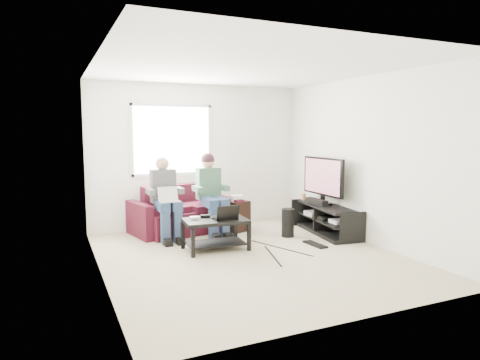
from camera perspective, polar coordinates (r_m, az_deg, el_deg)
name	(u,v)px	position (r m, az deg, el deg)	size (l,w,h in m)	color
floor	(250,257)	(6.11, 1.40, -10.17)	(4.50, 4.50, 0.00)	beige
ceiling	(251,68)	(5.91, 1.48, 14.74)	(4.50, 4.50, 0.00)	white
wall_back	(198,156)	(7.96, -5.56, 3.21)	(4.50, 4.50, 0.00)	white
wall_front	(359,182)	(3.97, 15.55, -0.28)	(4.50, 4.50, 0.00)	white
wall_left	(98,170)	(5.33, -18.38, 1.30)	(4.50, 4.50, 0.00)	white
wall_right	(366,160)	(6.97, 16.47, 2.51)	(4.50, 4.50, 0.00)	white
window	(172,140)	(7.78, -9.05, 5.30)	(1.48, 0.04, 1.28)	white
sofa	(184,215)	(7.55, -7.43, -4.61)	(1.89, 1.09, 0.81)	#4C1322
person_left	(165,194)	(7.09, -9.91, -1.90)	(0.40, 0.71, 1.33)	#304B6C
person_right	(211,188)	(7.34, -3.88, -1.07)	(0.40, 0.71, 1.38)	#304B6C
laptop_silver	(169,198)	(6.87, -9.42, -2.39)	(0.32, 0.22, 0.24)	silver
coffee_table	(216,227)	(6.38, -3.28, -6.30)	(0.97, 0.64, 0.46)	black
laptop_black	(225,211)	(6.30, -2.01, -4.21)	(0.34, 0.24, 0.24)	black
controller_a	(195,218)	(6.37, -6.04, -5.05)	(0.14, 0.09, 0.04)	silver
controller_b	(205,216)	(6.48, -4.69, -4.83)	(0.14, 0.09, 0.04)	black
controller_c	(230,214)	(6.59, -1.31, -4.61)	(0.14, 0.09, 0.04)	gray
tv_stand	(326,221)	(7.53, 11.33, -5.35)	(0.65, 1.55, 0.50)	black
tv	(323,178)	(7.49, 11.00, 0.29)	(0.12, 1.10, 0.81)	black
soundbar	(317,202)	(7.48, 10.19, -2.87)	(0.12, 0.50, 0.10)	black
drink_cup	(304,197)	(7.96, 8.47, -2.21)	(0.08, 0.08, 0.12)	#A56747
console_white	(340,221)	(7.20, 13.19, -5.36)	(0.30, 0.22, 0.06)	silver
console_grey	(316,213)	(7.75, 10.06, -4.37)	(0.34, 0.26, 0.08)	gray
console_black	(327,217)	(7.47, 11.57, -4.85)	(0.38, 0.30, 0.07)	black
subwoofer	(288,223)	(7.21, 6.39, -5.68)	(0.21, 0.21, 0.47)	black
keyboard_floor	(315,244)	(6.78, 9.97, -8.45)	(0.15, 0.46, 0.03)	black
end_table	(237,215)	(7.57, -0.46, -4.68)	(0.36, 0.36, 0.63)	black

